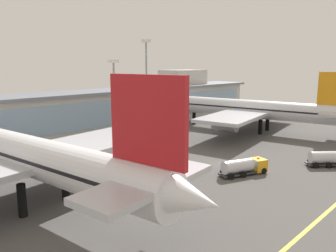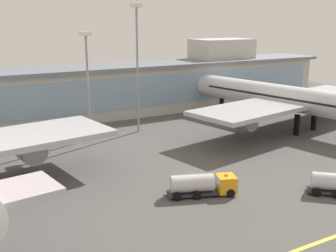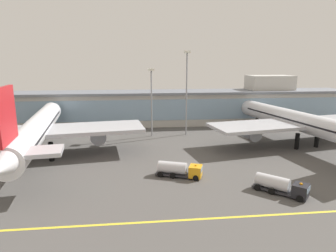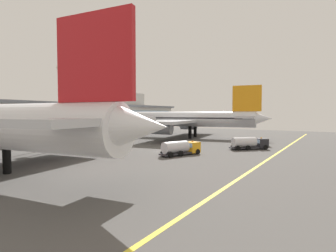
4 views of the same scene
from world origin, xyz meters
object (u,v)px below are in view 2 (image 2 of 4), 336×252
airliner_near_right (292,100)px  baggage_tug_near (204,184)px  apron_light_mast_centre (87,69)px  apron_light_mast_west (137,51)px

airliner_near_right → baggage_tug_near: airliner_near_right is taller
airliner_near_right → baggage_tug_near: (-35.09, -19.08, -4.80)m
baggage_tug_near → apron_light_mast_centre: (-3.86, 32.59, 12.05)m
airliner_near_right → baggage_tug_near: bearing=108.2°
baggage_tug_near → apron_light_mast_centre: apron_light_mast_centre is taller
apron_light_mast_west → apron_light_mast_centre: bearing=-176.1°
apron_light_mast_centre → airliner_near_right: bearing=-19.1°
airliner_near_right → apron_light_mast_centre: bearing=60.5°
airliner_near_right → apron_light_mast_west: bearing=53.0°
apron_light_mast_west → apron_light_mast_centre: 10.99m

